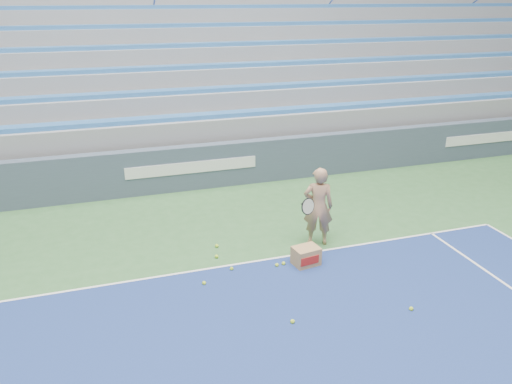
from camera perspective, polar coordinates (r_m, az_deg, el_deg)
sponsor_barrier at (r=12.36m, az=-7.40°, el=2.81°), size 30.00×0.32×1.10m
bleachers at (r=17.51m, az=-11.33°, el=14.17°), size 31.00×9.15×7.30m
tennis_player at (r=9.48m, az=7.11°, el=-1.65°), size 0.94×0.89×1.55m
ball_box at (r=8.97m, az=5.74°, el=-7.30°), size 0.50×0.41×0.34m
tennis_ball_0 at (r=7.57m, az=4.19°, el=-14.54°), size 0.07×0.07×0.07m
tennis_ball_1 at (r=8.94m, az=2.40°, el=-8.34°), size 0.07×0.07×0.07m
tennis_ball_2 at (r=8.83m, az=-2.81°, el=-8.74°), size 0.07×0.07×0.07m
tennis_ball_3 at (r=8.99m, az=3.17°, el=-8.15°), size 0.07×0.07×0.07m
tennis_ball_4 at (r=9.23m, az=-4.53°, el=-7.35°), size 0.07×0.07×0.07m
tennis_ball_5 at (r=8.46m, az=-5.96°, el=-10.30°), size 0.07×0.07×0.07m
tennis_ball_6 at (r=8.16m, az=17.31°, el=-12.62°), size 0.07×0.07×0.07m
tennis_ball_7 at (r=9.60m, az=-4.51°, el=-6.14°), size 0.07×0.07×0.07m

